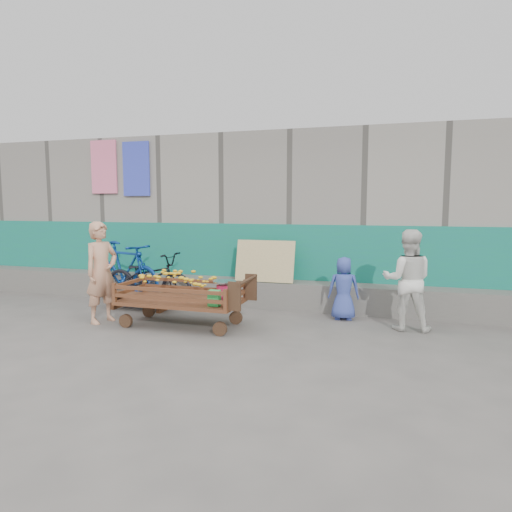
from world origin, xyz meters
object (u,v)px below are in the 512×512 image
(bench, at_px, (139,298))
(woman, at_px, (407,280))
(vendor_man, at_px, (102,272))
(bicycle_blue, at_px, (125,271))
(banana_cart, at_px, (179,288))
(bicycle_dark, at_px, (148,278))
(child, at_px, (344,288))

(bench, xyz_separation_m, woman, (4.21, 0.03, 0.50))
(vendor_man, distance_m, bicycle_blue, 1.52)
(banana_cart, height_order, bicycle_dark, bicycle_dark)
(bicycle_dark, bearing_deg, bench, -165.84)
(child, relative_size, bicycle_dark, 0.55)
(bench, bearing_deg, banana_cart, -33.24)
(woman, bearing_deg, banana_cart, 12.56)
(bicycle_dark, bearing_deg, vendor_man, -176.25)
(child, bearing_deg, woman, 152.91)
(woman, height_order, bicycle_blue, woman)
(woman, distance_m, child, 0.98)
(bench, height_order, woman, woman)
(banana_cart, bearing_deg, child, 25.60)
(bicycle_dark, bearing_deg, banana_cart, -130.81)
(vendor_man, bearing_deg, woman, -61.95)
(banana_cart, bearing_deg, vendor_man, -172.96)
(banana_cart, relative_size, bench, 1.76)
(bicycle_blue, bearing_deg, vendor_man, -139.93)
(banana_cart, bearing_deg, bench, 146.76)
(banana_cart, distance_m, child, 2.46)
(bicycle_blue, bearing_deg, bicycle_dark, -81.89)
(vendor_man, bearing_deg, banana_cart, -66.69)
(bench, relative_size, child, 1.11)
(vendor_man, bearing_deg, bicycle_blue, 36.63)
(banana_cart, xyz_separation_m, vendor_man, (-1.18, -0.15, 0.20))
(banana_cart, xyz_separation_m, bicycle_dark, (-1.18, 1.16, -0.09))
(child, distance_m, bicycle_blue, 3.92)
(child, bearing_deg, vendor_man, 11.51)
(banana_cart, height_order, bicycle_blue, bicycle_blue)
(woman, xyz_separation_m, bicycle_dark, (-4.29, 0.41, -0.24))
(child, xyz_separation_m, bicycle_dark, (-3.39, 0.10, -0.02))
(bench, bearing_deg, woman, 0.42)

